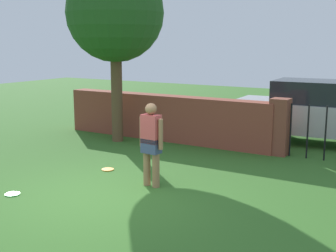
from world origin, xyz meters
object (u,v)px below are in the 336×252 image
tree (115,14)px  frisbee_green (12,194)px  frisbee_orange (108,169)px  car (312,112)px  person (151,141)px

tree → frisbee_green: size_ratio=17.87×
frisbee_green → frisbee_orange: size_ratio=1.00×
frisbee_green → car: bearing=63.5°
tree → frisbee_green: (1.10, -4.59, -3.47)m
frisbee_orange → tree: bearing=123.2°
person → frisbee_green: size_ratio=6.00×
person → car: bearing=77.8°
person → frisbee_green: bearing=-132.8°
frisbee_green → frisbee_orange: 2.22m
frisbee_orange → frisbee_green: bearing=-102.6°
person → frisbee_orange: person is taller
tree → frisbee_green: bearing=-76.5°
tree → person: bearing=-43.5°
person → car: 5.73m
tree → frisbee_green: tree is taller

